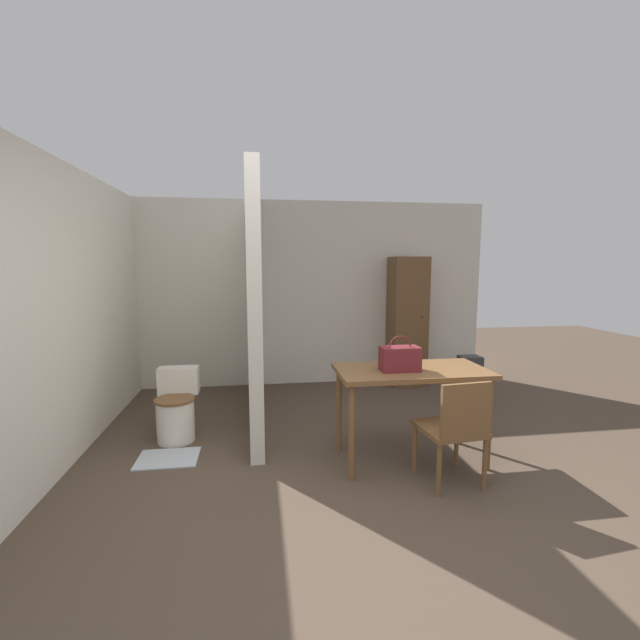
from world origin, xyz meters
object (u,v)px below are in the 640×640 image
Objects in this scene: wooden_cabinet at (407,321)px; space_heater at (469,379)px; wooden_chair at (455,427)px; toilet at (176,409)px; handbag at (400,358)px; dining_table at (411,380)px.

space_heater is (0.47, -0.91, -0.59)m from wooden_cabinet.
wooden_chair is 1.28× the size of toilet.
toilet is 2.18m from handbag.
wooden_cabinet is (0.59, 2.71, 0.42)m from wooden_chair.
dining_table is 0.24m from handbag.
space_heater is at bearing 47.52° from dining_table.
wooden_cabinet is (0.77, 2.26, 0.18)m from dining_table.
wooden_cabinet reaches higher than dining_table.
handbag reaches higher than dining_table.
dining_table reaches higher than toilet.
space_heater is at bearing 10.09° from toilet.
wooden_cabinet reaches higher than handbag.
dining_table is 0.54m from wooden_chair.
wooden_cabinet is at bearing 68.86° from handbag.
space_heater is at bearing -62.63° from wooden_cabinet.
toilet is 3.24m from wooden_cabinet.
wooden_chair reaches higher than dining_table.
handbag reaches higher than wooden_chair.
toilet is (-2.04, 0.77, -0.41)m from dining_table.
wooden_cabinet reaches higher than toilet.
dining_table is at bearing -108.82° from wooden_cabinet.
toilet is at bearing 145.27° from wooden_chair.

